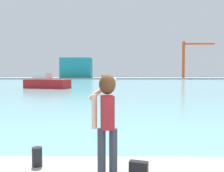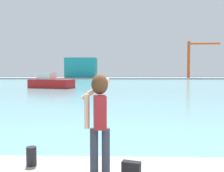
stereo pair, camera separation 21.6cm
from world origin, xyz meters
The scene contains 9 objects.
ground_plane centered at (0.00, 50.00, 0.00)m, with size 220.00×220.00×0.00m, color #334751.
harbor_water centered at (0.00, 52.00, 0.01)m, with size 140.00×100.00×0.02m, color #6BA8B2.
far_shore_dock centered at (0.00, 92.00, 0.18)m, with size 140.00×20.00×0.36m, color gray.
person_photographer centered at (-1.09, 0.99, 1.66)m, with size 0.53×0.55×1.74m.
handbag centered at (-0.54, 1.02, 0.71)m, with size 0.32×0.14×0.24m, color black.
harbor_bollard centered at (-2.42, 1.43, 0.77)m, with size 0.19×0.19×0.36m, color black.
boat_moored centered at (-11.11, 34.12, 0.86)m, with size 7.02×4.47×2.30m.
warehouse_left centered at (-15.28, 90.57, 3.95)m, with size 10.96×8.25×7.17m, color teal.
port_crane centered at (24.52, 87.66, 8.37)m, with size 11.20×1.03×12.78m.
Camera 2 is at (-0.72, -3.30, 2.37)m, focal length 41.14 mm.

